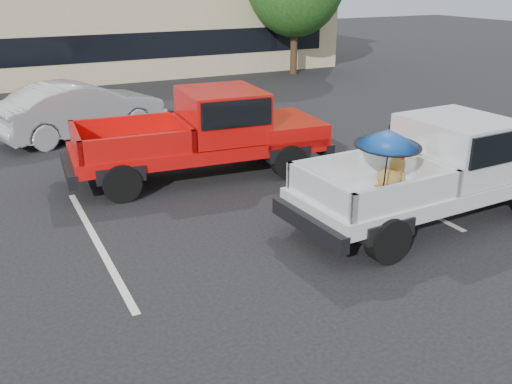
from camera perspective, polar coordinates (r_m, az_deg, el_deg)
ground at (r=9.48m, az=5.14°, el=-6.23°), size 90.00×90.00×0.00m
stripe_left at (r=10.21m, az=-15.59°, el=-4.87°), size 0.12×5.00×0.01m
stripe_right at (r=12.59m, az=12.07°, el=0.41°), size 0.12×5.00×0.01m
motel_building at (r=28.89m, az=-14.25°, el=18.12°), size 20.40×8.40×6.30m
silver_pickup at (r=11.10m, az=18.50°, el=2.73°), size 5.79×2.35×2.06m
red_pickup at (r=12.96m, az=-4.13°, el=6.32°), size 6.01×2.53×1.93m
silver_sedan at (r=16.89m, az=-17.09°, el=7.90°), size 4.96×2.88×1.55m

